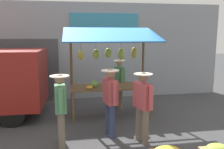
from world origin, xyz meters
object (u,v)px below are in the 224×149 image
(shopper_with_ponytail, at_px, (61,105))
(shopper_with_shopping_bag, at_px, (110,97))
(vendor_with_sunhat, at_px, (119,80))
(shopper_in_striped_shirt, at_px, (143,102))
(market_stall, at_px, (110,62))

(shopper_with_ponytail, distance_m, shopper_with_shopping_bag, 1.13)
(vendor_with_sunhat, relative_size, shopper_in_striped_shirt, 1.01)
(market_stall, xyz_separation_m, shopper_with_ponytail, (1.29, 1.68, -0.67))
(market_stall, bearing_deg, shopper_with_shopping_bag, 81.12)
(shopper_in_striped_shirt, bearing_deg, market_stall, -3.84)
(shopper_with_ponytail, bearing_deg, shopper_with_shopping_bag, -78.18)
(market_stall, bearing_deg, vendor_with_sunhat, -119.64)
(market_stall, height_order, shopper_with_ponytail, market_stall)
(shopper_with_shopping_bag, bearing_deg, vendor_with_sunhat, -26.58)
(shopper_with_ponytail, bearing_deg, vendor_with_sunhat, -39.91)
(market_stall, relative_size, vendor_with_sunhat, 1.62)
(market_stall, xyz_separation_m, shopper_in_striped_shirt, (-0.41, 1.79, -0.66))
(market_stall, distance_m, shopper_in_striped_shirt, 1.95)
(shopper_in_striped_shirt, relative_size, shopper_with_ponytail, 1.01)
(market_stall, relative_size, shopper_with_shopping_bag, 1.61)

